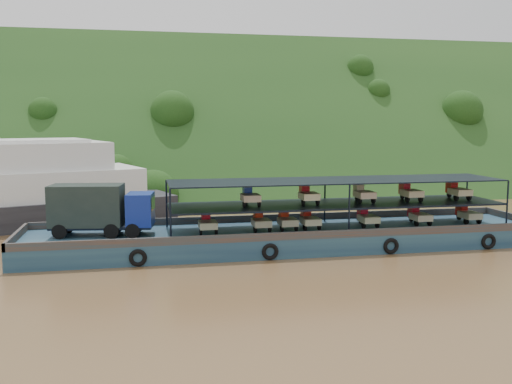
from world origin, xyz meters
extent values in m
plane|color=brown|center=(0.00, 0.00, 0.00)|extent=(160.00, 160.00, 0.00)
cube|color=#193A15|center=(0.00, 36.00, 0.00)|extent=(140.00, 39.60, 39.60)
cube|color=#142B46|center=(-0.83, -1.93, 0.60)|extent=(35.00, 7.00, 1.20)
cube|color=#592D19|center=(-0.83, 1.47, 1.45)|extent=(35.00, 0.20, 0.50)
cube|color=#592D19|center=(-0.83, -5.33, 1.45)|extent=(35.00, 0.20, 0.50)
cube|color=#592D19|center=(-18.23, -1.93, 1.45)|extent=(0.20, 7.00, 0.50)
torus|color=black|center=(-10.83, -5.48, 0.55)|extent=(1.06, 0.26, 1.06)
torus|color=black|center=(-2.83, -5.48, 0.55)|extent=(1.06, 0.26, 1.06)
torus|color=black|center=(5.17, -5.48, 0.55)|extent=(1.06, 0.26, 1.06)
torus|color=black|center=(12.17, -5.48, 0.55)|extent=(1.06, 0.26, 1.06)
cylinder|color=black|center=(-15.63, -2.12, 1.67)|extent=(0.98, 0.46, 0.94)
cylinder|color=black|center=(-15.34, -0.16, 1.67)|extent=(0.98, 0.46, 0.94)
cylinder|color=black|center=(-12.45, -2.58, 1.67)|extent=(0.98, 0.46, 0.94)
cylinder|color=black|center=(-12.16, -0.62, 1.67)|extent=(0.98, 0.46, 0.94)
cylinder|color=black|center=(-11.14, -2.77, 1.67)|extent=(0.98, 0.46, 0.94)
cylinder|color=black|center=(-10.85, -0.80, 1.67)|extent=(0.98, 0.46, 0.94)
cube|color=black|center=(-13.05, -1.49, 1.81)|extent=(6.66, 2.97, 0.19)
cube|color=navy|center=(-10.62, -1.84, 2.90)|extent=(1.91, 2.47, 2.08)
cube|color=black|center=(-9.83, -1.95, 3.28)|extent=(0.33, 1.88, 0.85)
cube|color=black|center=(-13.99, -1.35, 3.18)|extent=(4.81, 2.89, 2.65)
cube|color=black|center=(2.67, -1.93, 2.86)|extent=(23.00, 5.00, 0.12)
cube|color=black|center=(2.67, -1.93, 4.50)|extent=(23.00, 5.00, 0.08)
cylinder|color=black|center=(-8.83, -4.43, 2.85)|extent=(0.12, 0.12, 3.30)
cylinder|color=black|center=(-8.83, 0.57, 2.85)|extent=(0.12, 0.12, 3.30)
cylinder|color=black|center=(2.67, -4.43, 2.85)|extent=(0.12, 0.12, 3.30)
cylinder|color=black|center=(2.67, 0.57, 2.85)|extent=(0.12, 0.12, 3.30)
cylinder|color=black|center=(14.17, -4.43, 2.85)|extent=(0.12, 0.12, 3.30)
cylinder|color=black|center=(14.17, 0.57, 2.85)|extent=(0.12, 0.12, 3.30)
cylinder|color=black|center=(-6.31, -0.88, 1.46)|extent=(0.12, 0.52, 0.52)
cylinder|color=black|center=(-6.81, -2.68, 1.46)|extent=(0.14, 0.52, 0.52)
cylinder|color=black|center=(-5.81, -2.68, 1.46)|extent=(0.14, 0.52, 0.52)
cube|color=beige|center=(-6.31, -2.33, 1.80)|extent=(1.15, 1.50, 0.44)
cube|color=red|center=(-6.31, -1.18, 1.98)|extent=(0.55, 0.80, 0.80)
cube|color=red|center=(-6.31, -1.38, 2.48)|extent=(0.50, 0.10, 0.10)
cylinder|color=black|center=(-2.72, -0.88, 1.46)|extent=(0.12, 0.52, 0.52)
cylinder|color=black|center=(-3.22, -2.68, 1.46)|extent=(0.14, 0.52, 0.52)
cylinder|color=black|center=(-2.22, -2.68, 1.46)|extent=(0.14, 0.52, 0.52)
cube|color=#C0B587|center=(-2.72, -2.33, 1.80)|extent=(1.15, 1.50, 0.44)
cube|color=red|center=(-2.72, -1.18, 1.98)|extent=(0.55, 0.80, 0.80)
cube|color=red|center=(-2.72, -1.38, 2.48)|extent=(0.50, 0.10, 0.10)
cylinder|color=black|center=(0.70, -0.88, 1.46)|extent=(0.12, 0.52, 0.52)
cylinder|color=black|center=(0.20, -2.68, 1.46)|extent=(0.14, 0.52, 0.52)
cylinder|color=black|center=(1.20, -2.68, 1.46)|extent=(0.14, 0.52, 0.52)
cube|color=beige|center=(0.70, -2.33, 1.80)|extent=(1.15, 1.50, 0.44)
cube|color=#B5160C|center=(0.70, -1.18, 1.98)|extent=(0.55, 0.80, 0.80)
cube|color=#B5160C|center=(0.70, -1.38, 2.48)|extent=(0.50, 0.10, 0.10)
cylinder|color=black|center=(4.90, -0.88, 1.46)|extent=(0.12, 0.52, 0.52)
cylinder|color=black|center=(4.40, -2.68, 1.46)|extent=(0.14, 0.52, 0.52)
cylinder|color=black|center=(5.40, -2.68, 1.46)|extent=(0.14, 0.52, 0.52)
cube|color=beige|center=(4.90, -2.33, 1.80)|extent=(1.15, 1.50, 0.44)
cube|color=red|center=(4.90, -1.18, 1.98)|extent=(0.55, 0.80, 0.80)
cube|color=red|center=(4.90, -1.38, 2.48)|extent=(0.50, 0.10, 0.10)
cylinder|color=black|center=(8.84, -0.88, 1.46)|extent=(0.12, 0.52, 0.52)
cylinder|color=black|center=(8.34, -2.68, 1.46)|extent=(0.14, 0.52, 0.52)
cylinder|color=black|center=(9.34, -2.68, 1.46)|extent=(0.14, 0.52, 0.52)
cube|color=beige|center=(8.84, -2.33, 1.80)|extent=(1.15, 1.50, 0.44)
cube|color=#B40C1D|center=(8.84, -1.18, 1.98)|extent=(0.55, 0.80, 0.80)
cube|color=#B40C1D|center=(8.84, -1.38, 2.48)|extent=(0.50, 0.10, 0.10)
cylinder|color=black|center=(12.70, -0.88, 1.46)|extent=(0.12, 0.52, 0.52)
cylinder|color=black|center=(12.20, -2.68, 1.46)|extent=(0.14, 0.52, 0.52)
cylinder|color=black|center=(13.20, -2.68, 1.46)|extent=(0.14, 0.52, 0.52)
cube|color=#C7BC8D|center=(12.70, -2.33, 1.80)|extent=(1.15, 1.50, 0.44)
cube|color=#AD100B|center=(12.70, -1.18, 1.98)|extent=(0.55, 0.80, 0.80)
cube|color=#AD100B|center=(12.70, -1.38, 2.48)|extent=(0.50, 0.10, 0.10)
cylinder|color=black|center=(-0.90, -0.88, 1.46)|extent=(0.12, 0.52, 0.52)
cylinder|color=black|center=(-1.40, -2.68, 1.46)|extent=(0.14, 0.52, 0.52)
cylinder|color=black|center=(-0.40, -2.68, 1.46)|extent=(0.14, 0.52, 0.52)
cube|color=#C0B587|center=(-0.90, -2.33, 1.80)|extent=(1.15, 1.50, 0.44)
cube|color=red|center=(-0.90, -1.18, 1.98)|extent=(0.55, 0.80, 0.80)
cube|color=red|center=(-0.90, -1.38, 2.48)|extent=(0.50, 0.10, 0.10)
cylinder|color=black|center=(-3.45, -0.88, 3.18)|extent=(0.12, 0.52, 0.52)
cylinder|color=black|center=(-3.95, -2.68, 3.18)|extent=(0.14, 0.52, 0.52)
cylinder|color=black|center=(-2.95, -2.68, 3.18)|extent=(0.14, 0.52, 0.52)
cube|color=#C6AD8C|center=(-3.45, -2.33, 3.52)|extent=(1.15, 1.50, 0.44)
cube|color=#1A359F|center=(-3.45, -1.18, 3.70)|extent=(0.55, 0.80, 0.80)
cube|color=#1A359F|center=(-3.45, -1.38, 4.20)|extent=(0.50, 0.10, 0.10)
cylinder|color=black|center=(0.57, -0.88, 3.18)|extent=(0.12, 0.52, 0.52)
cylinder|color=black|center=(0.07, -2.68, 3.18)|extent=(0.14, 0.52, 0.52)
cylinder|color=black|center=(1.07, -2.68, 3.18)|extent=(0.14, 0.52, 0.52)
cube|color=beige|center=(0.57, -2.33, 3.52)|extent=(1.15, 1.50, 0.44)
cube|color=#B60C14|center=(0.57, -1.18, 3.70)|extent=(0.55, 0.80, 0.80)
cube|color=#B60C14|center=(0.57, -1.38, 4.20)|extent=(0.50, 0.10, 0.10)
cylinder|color=black|center=(4.57, -0.88, 3.18)|extent=(0.12, 0.52, 0.52)
cylinder|color=black|center=(4.07, -2.68, 3.18)|extent=(0.14, 0.52, 0.52)
cylinder|color=black|center=(5.07, -2.68, 3.18)|extent=(0.14, 0.52, 0.52)
cube|color=#CBB38F|center=(4.57, -2.33, 3.52)|extent=(1.15, 1.50, 0.44)
cube|color=beige|center=(4.57, -1.18, 3.70)|extent=(0.55, 0.80, 0.80)
cube|color=beige|center=(4.57, -1.38, 4.20)|extent=(0.50, 0.10, 0.10)
cylinder|color=black|center=(8.09, -0.88, 3.18)|extent=(0.12, 0.52, 0.52)
cylinder|color=black|center=(7.59, -2.68, 3.18)|extent=(0.14, 0.52, 0.52)
cylinder|color=black|center=(8.59, -2.68, 3.18)|extent=(0.14, 0.52, 0.52)
cube|color=#C0B188|center=(8.09, -2.33, 3.52)|extent=(1.15, 1.50, 0.44)
cube|color=#B00B19|center=(8.09, -1.18, 3.70)|extent=(0.55, 0.80, 0.80)
cube|color=#B00B19|center=(8.09, -1.38, 4.20)|extent=(0.50, 0.10, 0.10)
cylinder|color=black|center=(11.82, -0.88, 3.18)|extent=(0.12, 0.52, 0.52)
cylinder|color=black|center=(11.32, -2.68, 3.18)|extent=(0.14, 0.52, 0.52)
cylinder|color=black|center=(12.32, -2.68, 3.18)|extent=(0.14, 0.52, 0.52)
cube|color=beige|center=(11.82, -2.33, 3.52)|extent=(1.15, 1.50, 0.44)
cube|color=#B80D0C|center=(11.82, -1.18, 3.70)|extent=(0.55, 0.80, 0.80)
cube|color=#B80D0C|center=(11.82, -1.38, 4.20)|extent=(0.50, 0.10, 0.10)
camera|label=1|loc=(-10.56, -39.01, 8.59)|focal=40.00mm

